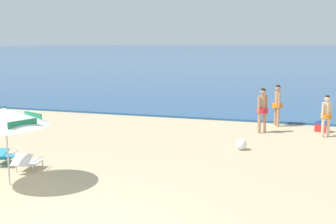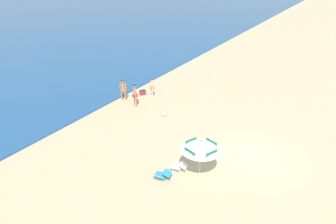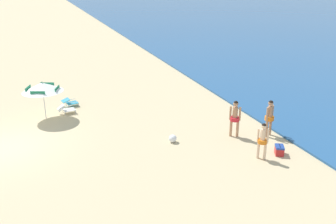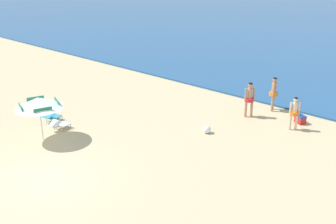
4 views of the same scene
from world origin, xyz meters
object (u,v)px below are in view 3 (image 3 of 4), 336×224
(person_standing_near_shore, at_px, (263,139))
(person_standing_beside, at_px, (235,116))
(lounge_chair_under_umbrella, at_px, (70,102))
(beach_ball, at_px, (173,139))
(lounge_chair_beside_umbrella, at_px, (66,109))
(cooler_box, at_px, (279,150))
(person_wading_in, at_px, (270,116))
(beach_umbrella_striped_main, at_px, (42,87))

(person_standing_near_shore, relative_size, person_standing_beside, 0.90)
(lounge_chair_under_umbrella, relative_size, beach_ball, 2.60)
(lounge_chair_beside_umbrella, relative_size, beach_ball, 2.66)
(lounge_chair_under_umbrella, distance_m, lounge_chair_beside_umbrella, 1.12)
(lounge_chair_beside_umbrella, distance_m, person_standing_beside, 9.13)
(beach_ball, bearing_deg, cooler_box, 53.89)
(lounge_chair_under_umbrella, xyz_separation_m, lounge_chair_beside_umbrella, (1.06, -0.34, -0.01))
(person_wading_in, distance_m, beach_ball, 4.65)
(person_standing_beside, height_order, cooler_box, person_standing_beside)
(lounge_chair_beside_umbrella, height_order, person_standing_beside, person_standing_beside)
(lounge_chair_under_umbrella, height_order, person_standing_beside, person_standing_beside)
(lounge_chair_under_umbrella, bearing_deg, person_standing_near_shore, 35.18)
(beach_umbrella_striped_main, height_order, beach_ball, beach_umbrella_striped_main)
(person_standing_near_shore, height_order, person_standing_beside, person_standing_beside)
(person_standing_near_shore, relative_size, person_wading_in, 0.90)
(lounge_chair_under_umbrella, relative_size, person_wading_in, 0.53)
(lounge_chair_beside_umbrella, height_order, cooler_box, lounge_chair_beside_umbrella)
(beach_umbrella_striped_main, height_order, person_standing_near_shore, beach_umbrella_striped_main)
(person_standing_beside, bearing_deg, beach_ball, -98.90)
(person_standing_beside, relative_size, cooler_box, 2.96)
(person_standing_near_shore, bearing_deg, person_standing_beside, 178.21)
(person_standing_beside, bearing_deg, person_wading_in, 71.66)
(beach_umbrella_striped_main, xyz_separation_m, person_standing_beside, (5.58, 8.06, -0.69))
(beach_umbrella_striped_main, bearing_deg, person_standing_near_shore, 45.17)
(person_standing_near_shore, bearing_deg, lounge_chair_under_umbrella, -144.82)
(beach_umbrella_striped_main, distance_m, person_standing_near_shore, 11.29)
(beach_umbrella_striped_main, relative_size, lounge_chair_under_umbrella, 2.81)
(lounge_chair_under_umbrella, bearing_deg, cooler_box, 39.05)
(person_standing_near_shore, distance_m, person_standing_beside, 2.36)
(person_standing_beside, relative_size, person_wading_in, 1.00)
(lounge_chair_beside_umbrella, bearing_deg, person_standing_near_shore, 39.96)
(cooler_box, bearing_deg, person_standing_beside, -159.32)
(person_wading_in, bearing_deg, beach_ball, -102.25)
(beach_umbrella_striped_main, height_order, person_standing_beside, beach_umbrella_striped_main)
(cooler_box, height_order, beach_ball, cooler_box)
(person_wading_in, bearing_deg, lounge_chair_under_umbrella, -132.33)
(beach_umbrella_striped_main, distance_m, lounge_chair_under_umbrella, 2.44)
(person_standing_near_shore, height_order, beach_ball, person_standing_near_shore)
(person_standing_beside, relative_size, beach_ball, 4.91)
(beach_umbrella_striped_main, distance_m, person_standing_beside, 9.83)
(person_standing_near_shore, relative_size, cooler_box, 2.66)
(cooler_box, distance_m, beach_ball, 4.69)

